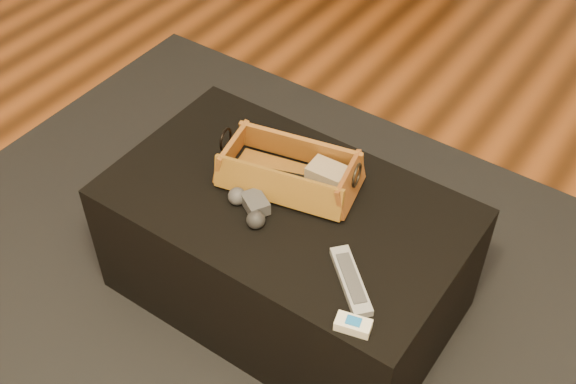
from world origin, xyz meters
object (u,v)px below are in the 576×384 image
Objects in this scene: ottoman at (286,250)px; wicker_basket at (289,172)px; game_controller at (250,206)px; tv_remote at (281,179)px; cream_gadget at (353,325)px; silver_remote at (351,280)px.

wicker_basket is at bearing 117.03° from ottoman.
game_controller is at bearing -98.52° from wicker_basket.
cream_gadget is (0.42, -0.30, -0.01)m from tv_remote.
tv_remote is at bearing 151.17° from silver_remote.
game_controller is 0.84× the size of silver_remote.
ottoman is 0.24m from tv_remote.
silver_remote is at bearing -47.17° from tv_remote.
wicker_basket reaches higher than silver_remote.
tv_remote is 0.03m from wicker_basket.
game_controller reaches higher than tv_remote.
wicker_basket is 0.16m from game_controller.
ottoman is at bearing -62.97° from wicker_basket.
game_controller is (-0.01, -0.14, 0.00)m from tv_remote.
cream_gadget is (0.40, -0.32, -0.03)m from wicker_basket.
cream_gadget reaches higher than silver_remote.
wicker_basket is at bearing 141.49° from cream_gadget.
game_controller reaches higher than ottoman.
cream_gadget is at bearing -38.51° from wicker_basket.
cream_gadget is at bearing -54.13° from tv_remote.
ottoman is 0.26m from wicker_basket.
game_controller is 0.35m from silver_remote.
silver_remote is at bearing -26.40° from ottoman.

